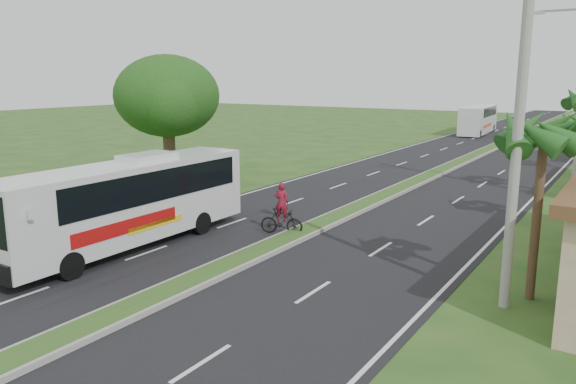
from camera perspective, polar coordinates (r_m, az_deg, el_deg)
The scene contains 11 objects.
ground at distance 18.85m, azimuth -6.76°, elevation -7.98°, with size 180.00×180.00×0.00m, color #23491B.
road_asphalt at distance 36.08m, azimuth 13.75°, elevation 1.31°, with size 14.00×160.00×0.02m, color black.
median_strip at distance 36.06m, azimuth 13.76°, elevation 1.45°, with size 1.20×160.00×0.18m.
lane_edge_left at distance 38.71m, azimuth 4.34°, elevation 2.29°, with size 0.12×160.00×0.01m, color silver.
lane_edge_right at distance 34.57m, azimuth 24.29°, elevation 0.13°, with size 0.12×160.00×0.01m, color silver.
palm_verge_a at distance 16.90m, azimuth 24.59°, elevation 5.27°, with size 2.40×2.40×5.45m.
shade_tree at distance 33.35m, azimuth -12.29°, elevation 9.23°, with size 6.30×6.00×7.54m.
utility_pole_a at distance 15.93m, azimuth 22.55°, elevation 8.48°, with size 1.60×0.28×11.00m.
coach_bus_main at distance 21.53m, azimuth -15.84°, elevation -0.62°, with size 2.29×10.65×3.44m.
coach_bus_far at distance 66.05m, azimuth 18.78°, elevation 7.12°, with size 2.93×10.53×3.03m.
motorcyclist at distance 22.71m, azimuth -0.65°, elevation -2.49°, with size 1.83×1.00×2.14m.
Camera 1 is at (11.34, -13.66, 6.34)m, focal length 35.00 mm.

